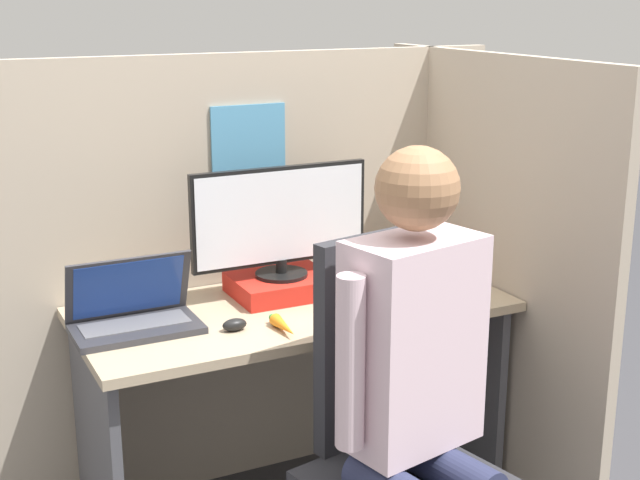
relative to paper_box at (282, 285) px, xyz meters
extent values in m
cube|color=tan|center=(-0.01, 0.22, -0.02)|extent=(1.86, 0.04, 1.51)
cube|color=#4C8EB7|center=(-0.03, 0.20, 0.39)|extent=(0.26, 0.01, 0.37)
cube|color=#F4EA66|center=(0.13, 0.20, 0.22)|extent=(0.06, 0.01, 0.06)
cube|color=#EA9EC6|center=(0.15, 0.20, 0.20)|extent=(0.07, 0.01, 0.07)
cube|color=tan|center=(0.70, -0.17, -0.02)|extent=(0.04, 1.24, 1.51)
cube|color=tan|center=(-0.01, -0.11, -0.05)|extent=(1.36, 0.61, 0.03)
cube|color=#4C4C51|center=(-0.65, -0.11, -0.42)|extent=(0.03, 0.52, 0.71)
cube|color=#4C4C51|center=(0.64, -0.11, -0.42)|extent=(0.03, 0.52, 0.71)
cube|color=red|center=(0.00, 0.00, 0.00)|extent=(0.32, 0.26, 0.06)
cylinder|color=black|center=(0.00, 0.00, 0.04)|extent=(0.17, 0.17, 0.01)
cylinder|color=black|center=(0.00, 0.00, 0.07)|extent=(0.04, 0.04, 0.04)
cube|color=black|center=(0.00, 0.00, 0.23)|extent=(0.60, 0.02, 0.32)
cube|color=silver|center=(0.00, -0.01, 0.23)|extent=(0.58, 0.00, 0.29)
cube|color=#2D2D33|center=(-0.52, -0.12, -0.02)|extent=(0.37, 0.21, 0.02)
cube|color=#5B5B60|center=(-0.52, -0.10, -0.01)|extent=(0.31, 0.12, 0.00)
cube|color=#2D2D33|center=(-0.52, -0.05, 0.09)|extent=(0.37, 0.08, 0.20)
cube|color=#1E3D93|center=(-0.52, -0.06, 0.09)|extent=(0.32, 0.07, 0.17)
ellipsoid|color=black|center=(-0.26, -0.24, -0.01)|extent=(0.07, 0.04, 0.04)
cube|color=#A31919|center=(0.58, -0.04, 0.00)|extent=(0.05, 0.16, 0.06)
cone|color=orange|center=(-0.13, -0.32, -0.01)|extent=(0.04, 0.13, 0.04)
cylinder|color=green|center=(-0.13, -0.24, -0.01)|extent=(0.02, 0.02, 0.02)
cube|color=#2D2D33|center=(0.07, -0.51, -0.01)|extent=(0.44, 0.14, 0.60)
cylinder|color=#282D4C|center=(0.09, -0.86, -0.25)|extent=(0.17, 0.32, 0.11)
cube|color=silver|center=(0.02, -0.77, 0.07)|extent=(0.37, 0.27, 0.55)
sphere|color=#9E704C|center=(0.02, -0.77, 0.47)|extent=(0.21, 0.21, 0.21)
cylinder|color=silver|center=(-0.18, -0.81, 0.07)|extent=(0.07, 0.07, 0.44)
cylinder|color=silver|center=(0.22, -0.73, 0.07)|extent=(0.07, 0.07, 0.44)
cylinder|color=teal|center=(0.39, 0.03, 0.01)|extent=(0.08, 0.08, 0.08)
camera|label=1|loc=(-1.11, -2.53, 0.92)|focal=50.00mm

